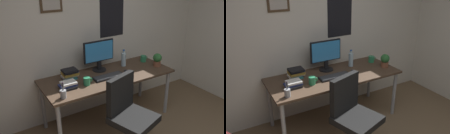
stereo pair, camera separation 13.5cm
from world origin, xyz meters
The scene contains 13 objects.
wall_back centered at (0.00, 2.15, 1.30)m, with size 4.40×0.10×2.60m.
desk centered at (0.13, 1.70, 0.65)m, with size 1.80×0.74×0.72m.
office_chair centered at (0.00, 1.05, 0.53)m, with size 0.58×0.59×0.95m.
monitor centered at (0.11, 1.91, 0.96)m, with size 0.46×0.20×0.43m.
keyboard centered at (0.09, 1.63, 0.73)m, with size 0.43×0.15×0.03m.
computer_mouse centered at (0.39, 1.63, 0.74)m, with size 0.06×0.11×0.04m.
water_bottle centered at (0.49, 1.86, 0.83)m, with size 0.07×0.07×0.25m.
coffee_mug_near centered at (-0.25, 1.59, 0.77)m, with size 0.12×0.08×0.10m.
coffee_mug_far centered at (0.86, 1.84, 0.77)m, with size 0.13×0.09×0.10m.
potted_plant centered at (0.91, 1.59, 0.83)m, with size 0.13×0.13×0.20m.
pen_cup centered at (-0.62, 1.43, 0.78)m, with size 0.07×0.07×0.20m.
book_stack_left centered at (-0.35, 1.88, 0.79)m, with size 0.22×0.19×0.13m.
book_stack_right centered at (-0.48, 1.63, 0.76)m, with size 0.21×0.16×0.08m.
Camera 2 is at (-1.27, -0.85, 2.03)m, focal length 37.40 mm.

